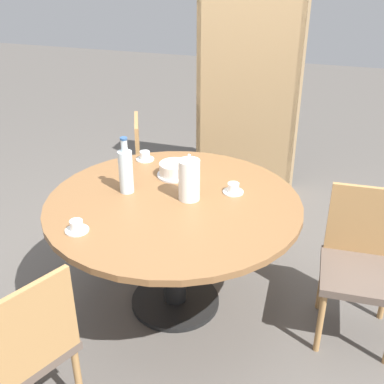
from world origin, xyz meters
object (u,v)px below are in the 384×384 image
Objects in this scene: chair_b at (361,262)px; chair_c at (157,167)px; cup_b at (233,189)px; chair_a at (20,348)px; water_bottle at (126,170)px; cup_c at (77,227)px; bookshelf at (248,97)px; cup_a at (145,156)px; coffee_pot at (189,179)px; cake_main at (175,170)px.

chair_b is 1.00× the size of chair_c.
chair_b is 1.71m from chair_c.
chair_a is at bearing -118.56° from cup_b.
water_bottle is 0.48m from cup_c.
chair_a is at bearing -144.59° from chair_b.
bookshelf is (0.54, 0.74, 0.39)m from chair_c.
chair_b is at bearing 21.92° from cup_c.
water_bottle reaches higher than chair_c.
cup_a and cup_b have the same top height.
chair_b is at bearing 3.93° from coffee_pot.
water_bottle reaches higher than chair_b.
chair_c is at bearing 101.58° from water_bottle.
coffee_pot is (0.55, -0.88, 0.39)m from chair_c.
chair_b is 1.87m from bookshelf.
chair_c is (-1.51, 0.81, 0.00)m from chair_b.
chair_c is 1.11m from coffee_pot.
cake_main reaches higher than cup_a.
chair_c is at bearing 103.30° from cup_a.
cup_b is at bearing 174.31° from chair_a.
chair_a reaches higher than cake_main.
cup_b is at bearing -157.40° from chair_c.
cup_b is (0.64, 1.18, 0.29)m from chair_a.
water_bottle is at bearing -160.46° from chair_a.
cup_c is (0.02, -0.92, 0.00)m from cup_a.
bookshelf reaches higher than cup_b.
coffee_pot is at bearing -145.80° from cup_b.
cup_b is (0.22, 0.15, -0.10)m from coffee_pot.
coffee_pot is at bearing -43.72° from cup_a.
chair_c is 0.55m from cup_a.
cup_c is (-1.38, -0.56, 0.29)m from chair_b.
chair_c is 0.50× the size of bookshelf.
cake_main is 0.32m from cup_a.
cup_c is at bearing -157.05° from chair_a.
coffee_pot is (0.01, -1.62, -0.00)m from bookshelf.
chair_c reaches higher than cup_a.
cup_b is 0.91m from cup_c.
chair_b is at bearing -142.07° from chair_c.
chair_b is 1.04m from coffee_pot.
bookshelf reaches higher than cake_main.
coffee_pot reaches higher than chair_b.
chair_c reaches higher than cup_c.
coffee_pot is 0.62m from cup_a.
chair_b is at bearing -9.48° from cake_main.
coffee_pot reaches higher than chair_c.
cup_a and cup_c have the same top height.
chair_b reaches higher than cup_c.
chair_a reaches higher than cup_a.
chair_c is 1.00m from bookshelf.
bookshelf is at bearing -59.98° from chair_c.
cake_main reaches higher than cup_b.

